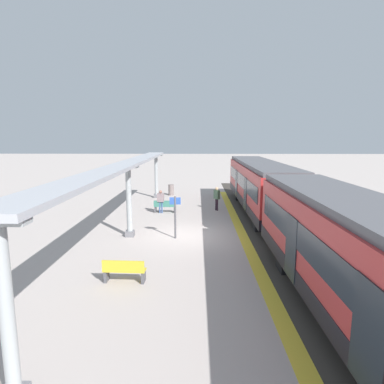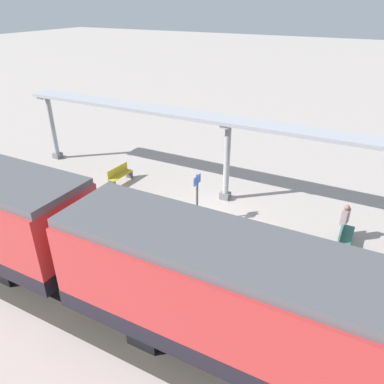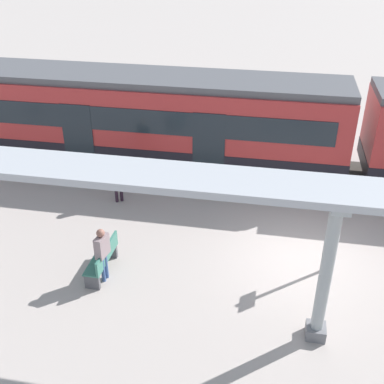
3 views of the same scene
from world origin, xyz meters
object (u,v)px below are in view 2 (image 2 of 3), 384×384
platform_info_sign (197,193)px  bench_near_end (344,235)px  train_near_carriage (331,335)px  passenger_by_the_benches (345,219)px  canopy_pillar_second (227,162)px  canopy_pillar_third (53,127)px  bench_mid_platform (120,175)px  passenger_waiting_near_edge (358,287)px

platform_info_sign → bench_near_end: bearing=-79.0°
train_near_carriage → passenger_by_the_benches: bearing=3.9°
train_near_carriage → canopy_pillar_second: (7.79, 5.81, 0.05)m
canopy_pillar_third → passenger_by_the_benches: 16.18m
canopy_pillar_third → bench_mid_platform: bearing=-100.0°
train_near_carriage → bench_near_end: train_near_carriage is taller
passenger_waiting_near_edge → canopy_pillar_third: bearing=74.0°
canopy_pillar_second → canopy_pillar_third: bearing=90.0°
canopy_pillar_second → passenger_by_the_benches: (-1.02, -5.35, -0.89)m
bench_near_end → bench_mid_platform: (0.35, 10.93, 0.00)m
train_near_carriage → bench_mid_platform: 13.26m
bench_near_end → bench_mid_platform: size_ratio=0.99×
platform_info_sign → passenger_by_the_benches: 5.80m
train_near_carriage → passenger_by_the_benches: (6.77, 0.46, -0.85)m
canopy_pillar_second → passenger_by_the_benches: 5.51m
passenger_waiting_near_edge → passenger_by_the_benches: bearing=12.7°
canopy_pillar_second → bench_mid_platform: canopy_pillar_second is taller
canopy_pillar_second → bench_near_end: (-1.29, -5.46, -1.44)m
train_near_carriage → passenger_by_the_benches: size_ratio=8.90×
canopy_pillar_second → canopy_pillar_third: same height
canopy_pillar_third → canopy_pillar_second: bearing=-90.0°
canopy_pillar_third → passenger_by_the_benches: canopy_pillar_third is taller
train_near_carriage → bench_near_end: bearing=3.0°
passenger_by_the_benches → platform_info_sign: bearing=103.8°
passenger_waiting_near_edge → passenger_by_the_benches: passenger_waiting_near_edge is taller
bench_mid_platform → passenger_by_the_benches: passenger_by_the_benches is taller
canopy_pillar_third → passenger_waiting_near_edge: 17.71m
canopy_pillar_third → platform_info_sign: canopy_pillar_third is taller
train_near_carriage → passenger_waiting_near_edge: bearing=-8.1°
bench_near_end → passenger_by_the_benches: size_ratio=0.96×
bench_near_end → platform_info_sign: size_ratio=0.68×
bench_near_end → platform_info_sign: (-1.11, 5.74, 0.89)m
platform_info_sign → train_near_carriage: bearing=-131.5°
platform_info_sign → passenger_waiting_near_edge: size_ratio=1.31×
train_near_carriage → bench_mid_platform: size_ratio=9.23×
canopy_pillar_second → platform_info_sign: (-2.40, 0.28, -0.55)m
canopy_pillar_second → platform_info_sign: 2.48m
bench_mid_platform → train_near_carriage: bearing=-121.3°
bench_mid_platform → passenger_by_the_benches: bearing=-90.4°
canopy_pillar_third → bench_mid_platform: size_ratio=2.44×
train_near_carriage → bench_near_end: (6.50, 0.34, -1.39)m
canopy_pillar_third → bench_mid_platform: canopy_pillar_third is taller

